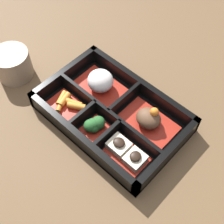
% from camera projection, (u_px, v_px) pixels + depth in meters
% --- Properties ---
extents(ground_plane, '(3.00, 3.00, 0.00)m').
position_uv_depth(ground_plane, '(112.00, 118.00, 0.73)').
color(ground_plane, brown).
extents(bento_base, '(0.33, 0.21, 0.01)m').
position_uv_depth(bento_base, '(112.00, 117.00, 0.72)').
color(bento_base, black).
rests_on(bento_base, ground_plane).
extents(bento_rim, '(0.33, 0.21, 0.05)m').
position_uv_depth(bento_rim, '(111.00, 113.00, 0.70)').
color(bento_rim, black).
rests_on(bento_rim, ground_plane).
extents(bowl_rice, '(0.13, 0.08, 0.06)m').
position_uv_depth(bowl_rice, '(100.00, 82.00, 0.74)').
color(bowl_rice, maroon).
rests_on(bowl_rice, bento_base).
extents(bowl_stew, '(0.13, 0.08, 0.05)m').
position_uv_depth(bowl_stew, '(148.00, 120.00, 0.69)').
color(bowl_stew, maroon).
rests_on(bowl_stew, bento_base).
extents(bowl_carrots, '(0.09, 0.06, 0.02)m').
position_uv_depth(bowl_carrots, '(68.00, 104.00, 0.73)').
color(bowl_carrots, maroon).
rests_on(bowl_carrots, bento_base).
extents(bowl_greens, '(0.06, 0.06, 0.04)m').
position_uv_depth(bowl_greens, '(94.00, 125.00, 0.68)').
color(bowl_greens, maroon).
rests_on(bowl_greens, bento_base).
extents(bowl_tofu, '(0.09, 0.06, 0.03)m').
position_uv_depth(bowl_tofu, '(127.00, 152.00, 0.65)').
color(bowl_tofu, maroon).
rests_on(bowl_tofu, bento_base).
extents(tea_cup, '(0.09, 0.09, 0.07)m').
position_uv_depth(tea_cup, '(13.00, 64.00, 0.77)').
color(tea_cup, gray).
rests_on(tea_cup, ground_plane).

